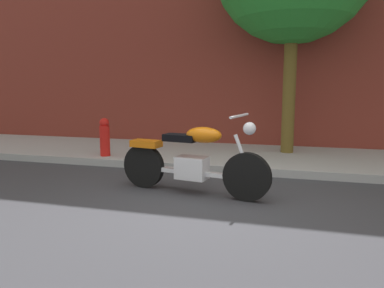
{
  "coord_description": "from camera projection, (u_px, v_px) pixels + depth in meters",
  "views": [
    {
      "loc": [
        1.06,
        -4.48,
        1.5
      ],
      "look_at": [
        -0.34,
        0.46,
        0.72
      ],
      "focal_mm": 34.59,
      "sensor_mm": 36.0,
      "label": 1
    }
  ],
  "objects": [
    {
      "name": "motorcycle",
      "position": [
        192.0,
        161.0,
        5.24
      ],
      "size": [
        2.26,
        0.77,
        1.16
      ],
      "color": "black",
      "rests_on": "ground"
    },
    {
      "name": "ground_plane",
      "position": [
        207.0,
        205.0,
        4.77
      ],
      "size": [
        60.0,
        60.0,
        0.0
      ],
      "primitive_type": "plane",
      "color": "#38383D"
    },
    {
      "name": "sidewalk",
      "position": [
        242.0,
        157.0,
        7.73
      ],
      "size": [
        20.6,
        2.7,
        0.14
      ],
      "primitive_type": "cube",
      "color": "#A5A5A5",
      "rests_on": "ground"
    },
    {
      "name": "fire_hydrant",
      "position": [
        105.0,
        140.0,
        7.44
      ],
      "size": [
        0.2,
        0.2,
        0.91
      ],
      "color": "red",
      "rests_on": "ground"
    }
  ]
}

